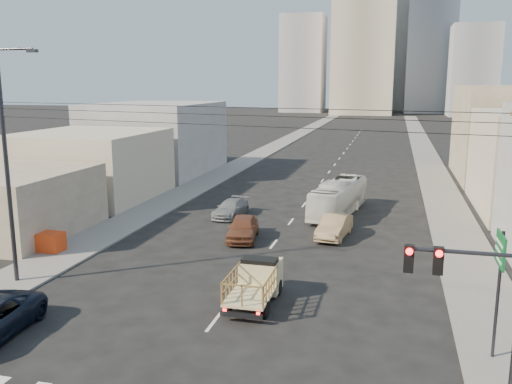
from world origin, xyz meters
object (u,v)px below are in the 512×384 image
at_px(flatbed_pickup, 255,280).
at_px(sedan_brown, 243,228).
at_px(green_sign, 500,264).
at_px(streetlamp_left, 8,160).
at_px(sedan_grey, 231,209).
at_px(traffic_signal, 479,306).
at_px(city_bus, 339,198).
at_px(crate_stack, 48,242).
at_px(sedan_tan, 334,227).

distance_m(flatbed_pickup, sedan_brown, 10.61).
xyz_separation_m(green_sign, streetlamp_left, (-22.56, 2.50, 2.69)).
relative_size(flatbed_pickup, sedan_brown, 0.95).
distance_m(flatbed_pickup, green_sign, 10.74).
height_order(sedan_grey, green_sign, green_sign).
distance_m(traffic_signal, green_sign, 5.21).
bearing_deg(city_bus, traffic_signal, -66.26).
bearing_deg(green_sign, crate_stack, 163.05).
bearing_deg(city_bus, sedan_tan, -76.43).
bearing_deg(traffic_signal, sedan_grey, 121.44).
bearing_deg(crate_stack, sedan_tan, 24.81).
xyz_separation_m(city_bus, streetlamp_left, (-14.58, -19.33, 5.10)).
bearing_deg(flatbed_pickup, traffic_signal, -43.30).
height_order(city_bus, sedan_tan, city_bus).
distance_m(city_bus, sedan_brown, 10.30).
bearing_deg(sedan_grey, sedan_brown, -59.89).
height_order(sedan_tan, traffic_signal, traffic_signal).
bearing_deg(sedan_tan, city_bus, 101.06).
distance_m(sedan_tan, crate_stack, 18.30).
bearing_deg(traffic_signal, streetlamp_left, 160.47).
bearing_deg(sedan_brown, sedan_grey, 105.09).
bearing_deg(city_bus, flatbed_pickup, -86.05).
height_order(sedan_brown, sedan_tan, sedan_brown).
bearing_deg(crate_stack, flatbed_pickup, -16.86).
bearing_deg(sedan_tan, sedan_brown, -154.02).
relative_size(traffic_signal, green_sign, 1.20).
distance_m(green_sign, crate_stack, 25.44).
xyz_separation_m(sedan_grey, streetlamp_left, (-6.55, -16.39, 5.79)).
bearing_deg(flatbed_pickup, sedan_brown, 108.93).
height_order(flatbed_pickup, green_sign, green_sign).
xyz_separation_m(sedan_tan, sedan_grey, (-8.46, 3.85, -0.11)).
relative_size(city_bus, crate_stack, 5.34).
xyz_separation_m(sedan_brown, crate_stack, (-10.77, -5.72, -0.10)).
relative_size(flatbed_pickup, city_bus, 0.46).
height_order(city_bus, green_sign, green_sign).
distance_m(city_bus, streetlamp_left, 24.74).
bearing_deg(flatbed_pickup, green_sign, -17.08).
xyz_separation_m(sedan_brown, traffic_signal, (12.00, -18.09, 3.29)).
distance_m(traffic_signal, crate_stack, 26.13).
xyz_separation_m(sedan_grey, traffic_signal, (14.61, -23.90, 3.44)).
bearing_deg(sedan_tan, crate_stack, -147.75).
distance_m(sedan_brown, sedan_grey, 6.37).
bearing_deg(green_sign, traffic_signal, -105.55).
bearing_deg(streetlamp_left, sedan_tan, 39.89).
height_order(traffic_signal, crate_stack, traffic_signal).
height_order(sedan_brown, green_sign, green_sign).
distance_m(sedan_tan, streetlamp_left, 20.37).
bearing_deg(city_bus, crate_stack, -128.26).
bearing_deg(green_sign, sedan_grey, 130.27).
relative_size(flatbed_pickup, crate_stack, 2.45).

